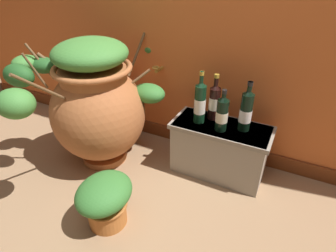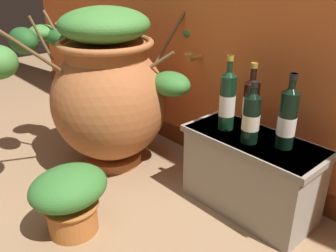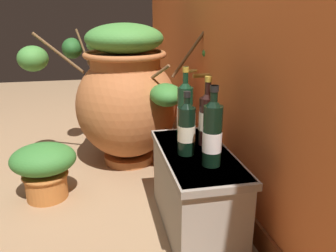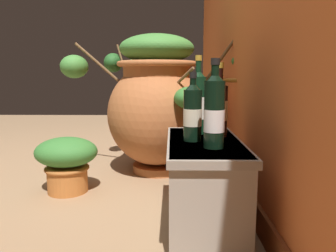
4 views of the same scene
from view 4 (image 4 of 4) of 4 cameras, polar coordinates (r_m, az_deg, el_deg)
The scene contains 8 objects.
ground_plane at distance 2.00m, azimuth -21.07°, elevation -10.68°, with size 7.00×7.00×0.00m, color #9E7A56.
terracotta_urn at distance 2.16m, azimuth -2.09°, elevation 4.21°, with size 0.93×1.32×0.92m.
stone_ledge at distance 1.40m, azimuth 6.27°, elevation -9.71°, with size 0.66×0.30×0.39m.
wine_bottle_left at distance 1.20m, azimuth 8.16°, elevation 2.79°, with size 0.08×0.08×0.33m.
wine_bottle_middle at distance 1.32m, azimuth 4.36°, elevation 2.64°, with size 0.08×0.08×0.28m.
wine_bottle_right at distance 1.48m, azimuth 5.31°, elevation 4.30°, with size 0.08×0.08×0.35m.
wine_bottle_back at distance 1.43m, azimuth 8.99°, elevation 3.50°, with size 0.08×0.08×0.32m.
potted_shrub at distance 1.91m, azimuth -17.39°, elevation -5.80°, with size 0.30×0.35×0.31m.
Camera 4 is at (1.75, 0.73, 0.66)m, focal length 34.60 mm.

